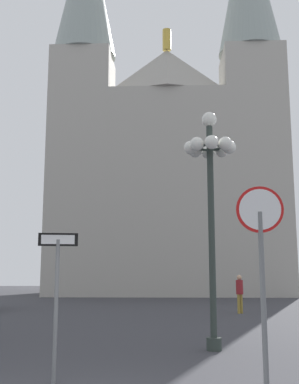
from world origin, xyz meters
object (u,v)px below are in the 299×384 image
object	(u,v)px
one_way_arrow_sign	(57,288)
pedestrian_walking	(240,290)
stop_sign	(261,251)
street_lamp	(210,178)
cathedral	(167,166)

from	to	relation	value
one_way_arrow_sign	pedestrian_walking	xyz separation A→B (m)	(5.14, 13.90, -0.52)
stop_sign	pedestrian_walking	bearing A→B (deg)	82.94
street_lamp	pedestrian_walking	distance (m)	11.06
stop_sign	street_lamp	world-z (taller)	street_lamp
pedestrian_walking	cathedral	bearing A→B (deg)	99.60
cathedral	street_lamp	distance (m)	30.32
one_way_arrow_sign	stop_sign	bearing A→B (deg)	-16.90
one_way_arrow_sign	street_lamp	world-z (taller)	street_lamp
cathedral	stop_sign	distance (m)	35.19
stop_sign	pedestrian_walking	size ratio (longest dim) A/B	1.81
street_lamp	pedestrian_walking	xyz separation A→B (m)	(2.16, 10.39, -3.10)
cathedral	stop_sign	xyz separation A→B (m)	(1.38, -34.00, -8.99)
street_lamp	pedestrian_walking	world-z (taller)	street_lamp
cathedral	one_way_arrow_sign	world-z (taller)	cathedral
one_way_arrow_sign	street_lamp	size ratio (longest dim) A/B	0.42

